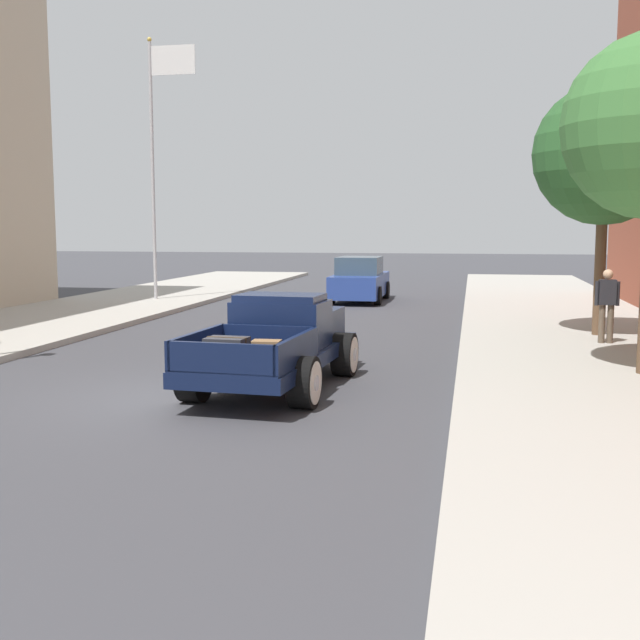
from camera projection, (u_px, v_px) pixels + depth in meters
ground_plane at (172, 396)px, 12.61m from camera, size 140.00×140.00×0.00m
hotrod_truck_navy at (279, 342)px, 13.45m from camera, size 2.39×5.02×1.58m
car_background_blue at (360, 281)px, 28.65m from camera, size 1.88×4.31×1.65m
pedestrian_sidewalk_right at (607, 301)px, 17.31m from camera, size 0.53×0.22×1.65m
flagpole at (158, 140)px, 27.51m from camera, size 1.74×0.16×9.16m
street_tree_second at (605, 154)px, 18.27m from camera, size 3.34×3.34×5.95m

